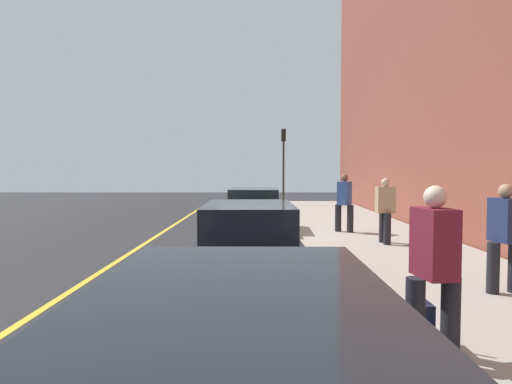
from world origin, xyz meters
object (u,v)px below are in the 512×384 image
pedestrian_navy_coat (505,235)px  rolling_suitcase (420,323)px  parked_car_black (249,243)px  pedestrian_tan_coat (385,209)px  pedestrian_blue_coat (344,201)px  pedestrian_burgundy_coat (434,266)px  traffic_light_pole (284,153)px  parked_car_green (255,210)px

pedestrian_navy_coat → rolling_suitcase: pedestrian_navy_coat is taller
parked_car_black → pedestrian_tan_coat: (3.64, -3.59, 0.33)m
parked_car_black → pedestrian_blue_coat: pedestrian_blue_coat is taller
pedestrian_burgundy_coat → traffic_light_pole: traffic_light_pole is taller
parked_car_black → parked_car_green: 6.77m
pedestrian_blue_coat → traffic_light_pole: (11.72, 1.31, 1.96)m
pedestrian_tan_coat → rolling_suitcase: pedestrian_tan_coat is taller
parked_car_green → pedestrian_burgundy_coat: bearing=-169.2°
pedestrian_navy_coat → pedestrian_burgundy_coat: pedestrian_burgundy_coat is taller
pedestrian_tan_coat → rolling_suitcase: 7.13m
pedestrian_tan_coat → pedestrian_blue_coat: size_ratio=0.95×
parked_car_green → traffic_light_pole: (10.81, -1.56, 2.35)m
pedestrian_burgundy_coat → pedestrian_navy_coat: bearing=-40.4°
traffic_light_pole → rolling_suitcase: 21.05m
pedestrian_blue_coat → rolling_suitcase: 9.22m
pedestrian_navy_coat → traffic_light_pole: (18.74, 2.54, 2.02)m
traffic_light_pole → pedestrian_burgundy_coat: bearing=-178.9°
pedestrian_burgundy_coat → pedestrian_blue_coat: bearing=-5.3°
pedestrian_navy_coat → parked_car_green: bearing=27.3°
rolling_suitcase → pedestrian_blue_coat: bearing=-5.6°
parked_car_black → pedestrian_tan_coat: pedestrian_tan_coat is taller
parked_car_green → rolling_suitcase: parked_car_green is taller
parked_car_green → pedestrian_navy_coat: (-7.93, -4.10, 0.33)m
traffic_light_pole → rolling_suitcase: (-20.87, -0.42, -2.71)m
pedestrian_navy_coat → traffic_light_pole: bearing=7.7°
parked_car_green → traffic_light_pole: bearing=-8.2°
parked_car_green → traffic_light_pole: size_ratio=1.02×
parked_car_black → pedestrian_tan_coat: bearing=-44.6°
parked_car_black → traffic_light_pole: (17.58, -1.60, 2.34)m
parked_car_green → traffic_light_pole: 11.17m
parked_car_black → pedestrian_burgundy_coat: bearing=-150.9°
pedestrian_burgundy_coat → traffic_light_pole: 21.32m
pedestrian_tan_coat → pedestrian_burgundy_coat: size_ratio=0.97×
parked_car_black → pedestrian_burgundy_coat: size_ratio=2.61×
pedestrian_tan_coat → rolling_suitcase: bearing=167.2°
pedestrian_blue_coat → traffic_light_pole: bearing=6.4°
pedestrian_blue_coat → traffic_light_pole: traffic_light_pole is taller
parked_car_black → pedestrian_navy_coat: 4.31m
parked_car_green → pedestrian_navy_coat: size_ratio=2.53×
pedestrian_tan_coat → traffic_light_pole: traffic_light_pole is taller
parked_car_green → rolling_suitcase: (-10.06, -1.98, -0.36)m
parked_car_black → parked_car_green: (6.77, -0.04, -0.00)m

